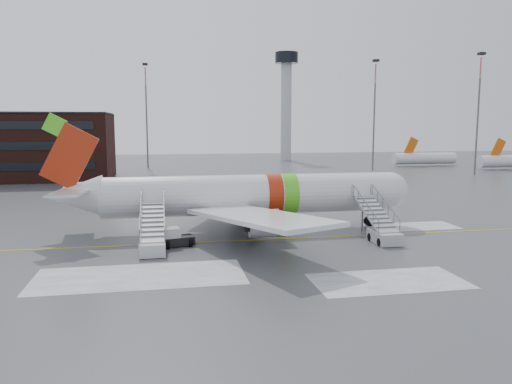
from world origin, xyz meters
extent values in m
plane|color=#494C4F|center=(0.00, 0.00, 0.00)|extent=(260.00, 260.00, 0.00)
cylinder|color=silver|center=(4.01, 3.18, 3.50)|extent=(28.00, 3.80, 3.80)
sphere|color=silver|center=(18.01, 3.18, 3.50)|extent=(3.80, 3.80, 3.80)
cube|color=black|center=(19.05, 3.18, 4.00)|extent=(1.09, 1.60, 0.97)
cone|color=silver|center=(-12.39, 3.18, 3.75)|extent=(5.20, 3.72, 3.72)
cube|color=#A8260C|center=(-12.49, 3.18, 7.30)|extent=(5.27, 0.30, 6.09)
cube|color=#56D422|center=(-13.59, 3.18, 10.10)|extent=(2.16, 0.26, 2.16)
cube|color=silver|center=(-12.19, 5.78, 4.40)|extent=(3.07, 4.85, 0.18)
cube|color=silver|center=(-12.19, 0.58, 4.40)|extent=(3.07, 4.85, 0.18)
cube|color=silver|center=(3.01, 11.68, 2.90)|extent=(10.72, 15.97, 1.13)
cube|color=silver|center=(3.01, -5.32, 2.90)|extent=(10.72, 15.97, 1.13)
cylinder|color=silver|center=(4.51, 8.38, 1.55)|extent=(3.40, 2.10, 2.10)
cylinder|color=silver|center=(4.51, -2.02, 1.55)|extent=(3.40, 2.10, 2.10)
cylinder|color=#595B60|center=(16.01, 3.18, 0.90)|extent=(0.20, 0.20, 1.80)
cylinder|color=black|center=(16.01, 3.18, 0.45)|extent=(0.90, 0.56, 0.90)
cylinder|color=black|center=(3.51, 5.58, 0.45)|extent=(0.90, 0.56, 0.90)
cylinder|color=black|center=(3.51, 0.78, 0.45)|extent=(0.90, 0.56, 0.90)
cube|color=#A9ABB0|center=(14.30, -4.12, 0.55)|extent=(2.00, 3.20, 1.00)
cube|color=#A9ABB0|center=(14.30, -2.02, 2.23)|extent=(1.90, 5.87, 2.52)
cube|color=#A9ABB0|center=(14.30, 1.28, 3.40)|extent=(1.90, 1.40, 0.15)
cylinder|color=#595B60|center=(14.30, 0.88, 1.70)|extent=(0.16, 0.16, 3.40)
cylinder|color=black|center=(13.40, -5.12, 0.35)|extent=(0.25, 0.70, 0.70)
cylinder|color=black|center=(15.20, -3.12, 0.35)|extent=(0.25, 0.70, 0.70)
cube|color=#B1B3B8|center=(-5.27, -4.12, 0.55)|extent=(2.00, 3.20, 1.00)
cube|color=#B1B3B8|center=(-5.27, -2.02, 2.23)|extent=(1.90, 5.87, 2.52)
cube|color=#B1B3B8|center=(-5.27, 1.28, 3.40)|extent=(1.90, 1.40, 0.15)
cylinder|color=#595B60|center=(-5.27, 0.88, 1.70)|extent=(0.16, 0.16, 3.40)
cylinder|color=black|center=(-6.17, -5.12, 0.35)|extent=(0.25, 0.70, 0.70)
cylinder|color=black|center=(-4.37, -3.12, 0.35)|extent=(0.25, 0.70, 0.70)
cube|color=black|center=(-3.34, -1.81, 0.45)|extent=(3.07, 2.13, 0.70)
cube|color=silver|center=(-3.82, -1.93, 1.15)|extent=(1.69, 1.69, 0.90)
cube|color=black|center=(-3.82, -1.93, 1.49)|extent=(1.47, 1.55, 0.15)
cylinder|color=black|center=(-4.14, -2.73, 0.35)|extent=(0.46, 0.75, 0.70)
cylinder|color=black|center=(-2.20, -2.24, 0.35)|extent=(0.46, 0.75, 0.70)
cylinder|color=black|center=(-4.48, -1.37, 0.35)|extent=(0.46, 0.75, 0.70)
cylinder|color=black|center=(-2.54, -0.89, 0.35)|extent=(0.46, 0.75, 0.70)
cylinder|color=#B2B5BA|center=(30.00, 95.00, 14.00)|extent=(3.00, 3.00, 28.00)
cylinder|color=black|center=(30.00, 95.00, 28.50)|extent=(6.40, 6.40, 3.00)
cylinder|color=#595B60|center=(42.00, 62.00, 9.60)|extent=(0.36, 0.36, 19.20)
cylinder|color=#CC7272|center=(42.00, 62.00, 21.12)|extent=(0.32, 0.32, 4.32)
cube|color=black|center=(42.00, 62.00, 24.00)|extent=(1.20, 1.20, 0.50)
cylinder|color=#595B60|center=(-8.00, 78.00, 9.60)|extent=(0.36, 0.36, 19.20)
cylinder|color=#CC7272|center=(-8.00, 78.00, 21.12)|extent=(0.32, 0.32, 4.32)
cube|color=black|center=(-8.00, 78.00, 24.00)|extent=(1.20, 1.20, 0.50)
cylinder|color=#595B60|center=(58.00, 48.00, 9.60)|extent=(0.36, 0.36, 19.20)
cylinder|color=#CC7272|center=(58.00, 48.00, 21.12)|extent=(0.32, 0.32, 4.32)
cube|color=black|center=(58.00, 48.00, 24.00)|extent=(1.20, 1.20, 0.50)
camera|label=1|loc=(-4.23, -43.35, 10.16)|focal=35.00mm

